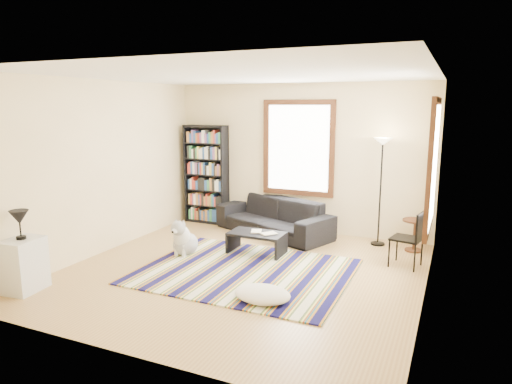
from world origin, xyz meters
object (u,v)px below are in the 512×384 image
at_px(coffee_table, 257,243).
at_px(white_cabinet, 24,265).
at_px(side_table, 414,235).
at_px(floor_cushion, 262,294).
at_px(sofa, 273,216).
at_px(folding_chair, 406,239).
at_px(bookshelf, 206,174).
at_px(dog, 185,237).
at_px(floor_lamp, 380,192).

relative_size(coffee_table, white_cabinet, 1.29).
bearing_deg(side_table, floor_cushion, -118.23).
distance_m(sofa, folding_chair, 2.62).
distance_m(side_table, white_cabinet, 5.89).
bearing_deg(side_table, bookshelf, 175.91).
distance_m(floor_cushion, side_table, 3.23).
height_order(white_cabinet, dog, white_cabinet).
bearing_deg(coffee_table, white_cabinet, -129.74).
bearing_deg(white_cabinet, dog, 55.64).
bearing_deg(sofa, floor_cushion, -49.33).
height_order(floor_lamp, white_cabinet, floor_lamp).
bearing_deg(bookshelf, white_cabinet, -95.29).
xyz_separation_m(sofa, folding_chair, (2.48, -0.84, 0.09)).
xyz_separation_m(coffee_table, floor_lamp, (1.73, 1.32, 0.75)).
bearing_deg(floor_cushion, floor_lamp, 72.73).
relative_size(floor_cushion, folding_chair, 0.84).
distance_m(side_table, folding_chair, 0.83).
bearing_deg(side_table, floor_lamp, 168.33).
height_order(bookshelf, floor_lamp, bookshelf).
relative_size(side_table, folding_chair, 0.63).
height_order(coffee_table, dog, dog).
bearing_deg(side_table, folding_chair, -93.51).
relative_size(floor_cushion, white_cabinet, 1.03).
relative_size(side_table, dog, 0.89).
xyz_separation_m(sofa, dog, (-0.85, -1.72, -0.03)).
relative_size(floor_cushion, dog, 1.19).
xyz_separation_m(sofa, floor_lamp, (1.93, 0.10, 0.59)).
distance_m(floor_lamp, side_table, 0.90).
height_order(sofa, coffee_table, sofa).
relative_size(sofa, bookshelf, 1.15).
relative_size(side_table, white_cabinet, 0.77).
bearing_deg(dog, coffee_table, 24.01).
distance_m(sofa, floor_cushion, 3.05).
relative_size(sofa, folding_chair, 2.67).
distance_m(sofa, dog, 1.92).
xyz_separation_m(coffee_table, white_cabinet, (-2.17, -2.61, 0.17)).
xyz_separation_m(white_cabinet, dog, (1.12, 2.11, -0.05)).
relative_size(bookshelf, white_cabinet, 2.86).
height_order(bookshelf, side_table, bookshelf).
bearing_deg(bookshelf, sofa, -9.63).
bearing_deg(floor_cushion, white_cabinet, -162.18).
bearing_deg(floor_lamp, white_cabinet, -134.80).
distance_m(sofa, side_table, 2.53).
xyz_separation_m(bookshelf, floor_cushion, (2.59, -3.14, -0.91)).
xyz_separation_m(side_table, folding_chair, (-0.05, -0.82, 0.16)).
bearing_deg(coffee_table, sofa, 99.12).
distance_m(coffee_table, floor_lamp, 2.30).
height_order(sofa, floor_cushion, sofa).
bearing_deg(side_table, white_cabinet, -139.83).
bearing_deg(floor_cushion, sofa, 109.27).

